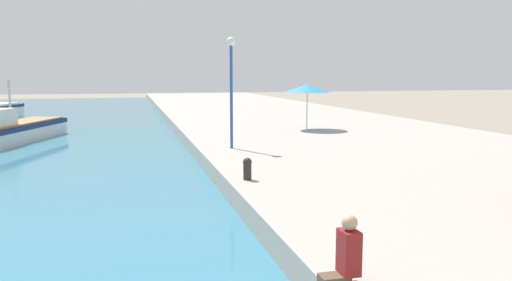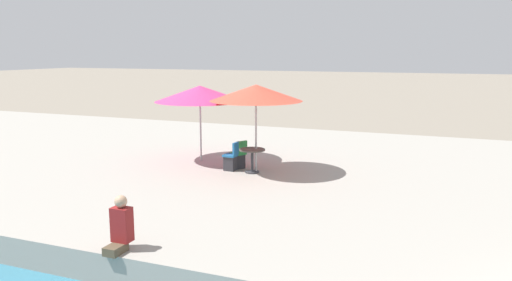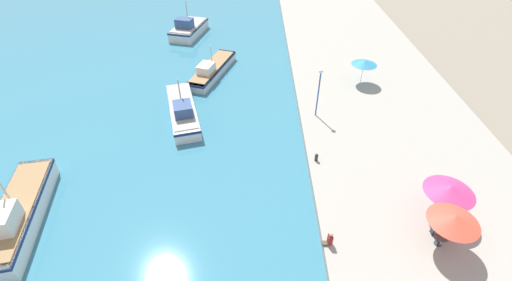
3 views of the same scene
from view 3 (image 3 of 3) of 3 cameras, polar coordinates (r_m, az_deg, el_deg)
name	(u,v)px [view 3 (image 3 of 3)]	position (r m, az deg, el deg)	size (l,w,h in m)	color
water_basin	(65,54)	(50.29, -29.28, 12.49)	(56.00, 90.00, 0.04)	teal
quay_promenade	(352,51)	(45.69, 15.69, 14.11)	(16.00, 90.00, 0.66)	#A39E93
fishing_boat_near	(17,214)	(27.00, -34.98, -10.00)	(4.15, 9.45, 4.83)	white
fishing_boat_mid	(182,110)	(32.32, -12.18, 5.00)	(4.52, 8.85, 3.88)	white
fishing_boat_far	(212,69)	(39.15, -7.39, 11.67)	(4.80, 9.19, 3.37)	silver
fishing_boat_distant	(188,28)	(50.39, -11.23, 17.84)	(4.75, 7.46, 4.61)	silver
cafe_umbrella_pink	(454,219)	(22.21, 30.16, -11.22)	(2.82, 2.82, 2.71)	#B7B7B7
cafe_umbrella_white	(450,189)	(24.11, 29.62, -7.06)	(3.04, 3.04, 2.56)	#B7B7B7
cafe_umbrella_striped	(364,62)	(36.91, 17.58, 12.30)	(2.55, 2.55, 2.50)	#B7B7B7
cafe_table	(440,238)	(23.57, 28.37, -14.17)	(0.80, 0.80, 0.74)	#333338
cafe_chair_left	(441,232)	(24.22, 28.45, -13.23)	(0.56, 0.57, 0.91)	#2D2D33
cafe_chair_right	(435,230)	(24.11, 27.63, -13.14)	(0.42, 0.45, 0.91)	#2D2D33
person_at_quay	(329,239)	(21.40, 12.09, -15.81)	(0.57, 0.36, 1.06)	brown
mooring_bollard	(316,157)	(26.48, 10.00, -2.74)	(0.26, 0.26, 0.65)	#2D2823
lamppost	(319,85)	(30.04, 10.46, 9.09)	(0.36, 0.36, 4.56)	#28519E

